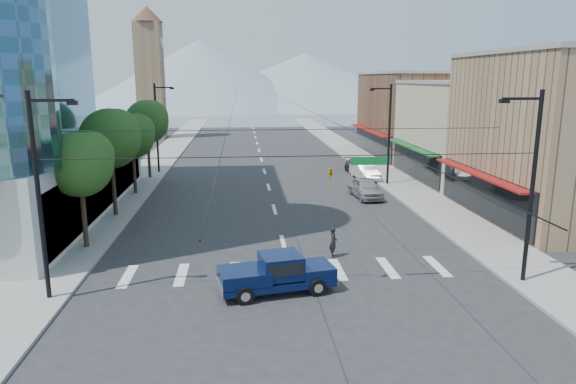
{
  "coord_description": "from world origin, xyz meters",
  "views": [
    {
      "loc": [
        -2.33,
        -22.67,
        9.45
      ],
      "look_at": [
        0.31,
        6.35,
        3.0
      ],
      "focal_mm": 32.0,
      "sensor_mm": 36.0,
      "label": 1
    }
  ],
  "objects_px": {
    "pedestrian": "(333,242)",
    "parked_car_mid": "(365,171)",
    "parked_car_near": "(365,188)",
    "pickup_truck": "(276,273)",
    "parked_car_far": "(357,167)"
  },
  "relations": [
    {
      "from": "pickup_truck",
      "to": "parked_car_near",
      "type": "bearing_deg",
      "value": 54.12
    },
    {
      "from": "parked_car_near",
      "to": "parked_car_mid",
      "type": "height_order",
      "value": "parked_car_near"
    },
    {
      "from": "parked_car_mid",
      "to": "parked_car_far",
      "type": "relative_size",
      "value": 1.01
    },
    {
      "from": "pedestrian",
      "to": "parked_car_mid",
      "type": "xyz_separation_m",
      "value": [
        6.9,
        21.39,
        -0.05
      ]
    },
    {
      "from": "pedestrian",
      "to": "parked_car_near",
      "type": "bearing_deg",
      "value": -14.85
    },
    {
      "from": "pickup_truck",
      "to": "parked_car_far",
      "type": "bearing_deg",
      "value": 59.64
    },
    {
      "from": "pickup_truck",
      "to": "pedestrian",
      "type": "xyz_separation_m",
      "value": [
        3.38,
        4.42,
        -0.08
      ]
    },
    {
      "from": "pedestrian",
      "to": "parked_car_near",
      "type": "relative_size",
      "value": 0.36
    },
    {
      "from": "pickup_truck",
      "to": "parked_car_mid",
      "type": "bearing_deg",
      "value": 57.42
    },
    {
      "from": "parked_car_near",
      "to": "parked_car_mid",
      "type": "bearing_deg",
      "value": 72.35
    },
    {
      "from": "pickup_truck",
      "to": "parked_car_near",
      "type": "distance_m",
      "value": 20.06
    },
    {
      "from": "parked_car_far",
      "to": "parked_car_near",
      "type": "bearing_deg",
      "value": -100.6
    },
    {
      "from": "parked_car_mid",
      "to": "pickup_truck",
      "type": "bearing_deg",
      "value": -117.19
    },
    {
      "from": "pickup_truck",
      "to": "parked_car_far",
      "type": "relative_size",
      "value": 1.15
    },
    {
      "from": "pedestrian",
      "to": "pickup_truck",
      "type": "bearing_deg",
      "value": 148.07
    }
  ]
}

